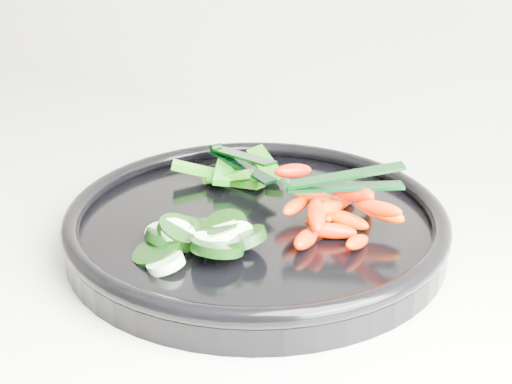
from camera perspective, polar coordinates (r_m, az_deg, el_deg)
The scene contains 6 objects.
veggie_tray at distance 0.70m, azimuth 0.00°, elevation -2.58°, with size 0.47×0.47×0.04m.
cucumber_pile at distance 0.65m, azimuth -5.12°, elevation -3.60°, with size 0.13×0.12×0.04m.
carrot_pile at distance 0.68m, azimuth 6.52°, elevation -1.27°, with size 0.15×0.15×0.05m.
pepper_pile at distance 0.78m, azimuth -1.43°, elevation 1.50°, with size 0.11×0.11×0.04m.
tong_carrot at distance 0.67m, azimuth 6.85°, elevation 0.84°, with size 0.10×0.08×0.02m.
tong_pepper at distance 0.78m, azimuth -1.29°, elevation 2.59°, with size 0.11×0.06×0.02m.
Camera 1 is at (0.99, 1.16, 1.27)m, focal length 50.00 mm.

